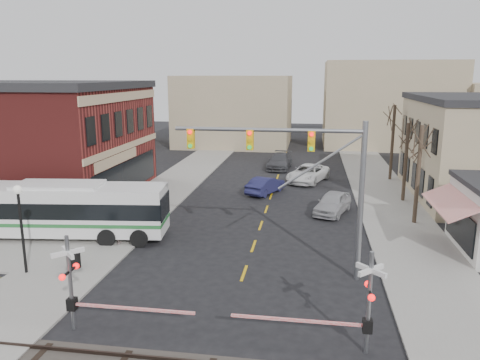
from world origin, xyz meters
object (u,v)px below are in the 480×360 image
object	(u,v)px
rr_crossing_west	(80,285)
car_a	(333,203)
street_lamp	(20,211)
rr_crossing_east	(357,303)
trash_bin	(75,259)
pedestrian_far	(95,217)
car_b	(265,185)
car_c	(308,173)
pedestrian_near	(119,230)
traffic_signal_mast	(308,167)
car_d	(280,161)
transit_bus	(61,209)

from	to	relation	value
rr_crossing_west	car_a	world-z (taller)	rr_crossing_west
street_lamp	car_a	distance (m)	21.26
street_lamp	car_a	xyz separation A→B (m)	(16.14, 13.59, -2.60)
rr_crossing_west	street_lamp	bearing A→B (deg)	140.12
rr_crossing_east	car_a	bearing A→B (deg)	90.35
trash_bin	pedestrian_far	xyz separation A→B (m)	(-1.88, 6.33, 0.27)
car_a	car_b	world-z (taller)	car_a
rr_crossing_east	car_b	bearing A→B (deg)	103.65
trash_bin	car_c	xyz separation A→B (m)	(11.99, 23.01, 0.22)
car_c	rr_crossing_west	bearing A→B (deg)	-87.24
pedestrian_near	rr_crossing_east	bearing A→B (deg)	-133.10
traffic_signal_mast	car_a	distance (m)	12.66
traffic_signal_mast	pedestrian_near	xyz separation A→B (m)	(-11.22, 2.75, -4.77)
rr_crossing_east	car_c	distance (m)	28.61
rr_crossing_east	pedestrian_far	size ratio (longest dim) A/B	3.75
rr_crossing_west	car_b	size ratio (longest dim) A/B	1.24
car_a	car_b	distance (m)	7.61
car_d	pedestrian_near	distance (m)	26.57
transit_bus	rr_crossing_west	size ratio (longest dim) A/B	2.40
rr_crossing_west	pedestrian_near	world-z (taller)	rr_crossing_west
rr_crossing_east	car_a	distance (m)	18.15
car_b	trash_bin	bearing A→B (deg)	88.04
pedestrian_far	car_a	bearing A→B (deg)	-32.20
car_a	pedestrian_near	bearing A→B (deg)	-127.53
car_a	car_c	xyz separation A→B (m)	(-1.95, 10.40, 0.01)
trash_bin	car_a	bearing A→B (deg)	42.13
street_lamp	rr_crossing_east	bearing A→B (deg)	-15.55
car_a	pedestrian_far	world-z (taller)	car_a
car_b	car_d	size ratio (longest dim) A/B	0.80
car_b	rr_crossing_west	bearing A→B (deg)	100.98
transit_bus	traffic_signal_mast	distance (m)	16.10
rr_crossing_east	trash_bin	world-z (taller)	rr_crossing_east
traffic_signal_mast	rr_crossing_west	distance (m)	11.64
rr_crossing_west	trash_bin	world-z (taller)	rr_crossing_west
street_lamp	pedestrian_far	distance (m)	7.75
car_c	pedestrian_near	xyz separation A→B (m)	(-11.13, -19.18, 0.12)
car_d	pedestrian_far	distance (m)	25.23
street_lamp	car_c	bearing A→B (deg)	59.39
pedestrian_near	street_lamp	bearing A→B (deg)	139.74
transit_bus	car_d	distance (m)	27.50
car_a	car_b	size ratio (longest dim) A/B	1.05
street_lamp	car_b	distance (m)	21.73
rr_crossing_west	pedestrian_near	xyz separation A→B (m)	(-2.44, 9.41, -1.03)
rr_crossing_east	car_b	size ratio (longest dim) A/B	1.24
pedestrian_near	traffic_signal_mast	bearing A→B (deg)	-111.56
car_b	pedestrian_far	distance (m)	15.39
rr_crossing_west	car_c	world-z (taller)	rr_crossing_west
pedestrian_far	transit_bus	bearing A→B (deg)	-179.38
trash_bin	car_a	size ratio (longest dim) A/B	0.20
street_lamp	car_c	xyz separation A→B (m)	(14.19, 23.99, -2.58)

